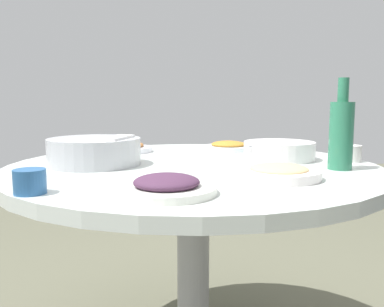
# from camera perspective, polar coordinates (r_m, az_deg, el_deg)

# --- Properties ---
(round_dining_table) EXTENTS (1.21, 1.21, 0.75)m
(round_dining_table) POSITION_cam_1_polar(r_m,az_deg,el_deg) (1.36, 0.17, -5.70)
(round_dining_table) COLOR #99999E
(round_dining_table) RESTS_ON ground
(rice_bowl) EXTENTS (0.30, 0.30, 0.10)m
(rice_bowl) POSITION_cam_1_polar(r_m,az_deg,el_deg) (1.37, -13.42, 0.36)
(rice_bowl) COLOR #B2B5BA
(rice_bowl) RESTS_ON round_dining_table
(soup_bowl) EXTENTS (0.27, 0.25, 0.06)m
(soup_bowl) POSITION_cam_1_polar(r_m,az_deg,el_deg) (1.48, 12.05, 0.34)
(soup_bowl) COLOR white
(soup_bowl) RESTS_ON round_dining_table
(dish_stirfry) EXTENTS (0.21, 0.21, 0.04)m
(dish_stirfry) POSITION_cam_1_polar(r_m,az_deg,el_deg) (1.68, -9.20, 0.83)
(dish_stirfry) COLOR white
(dish_stirfry) RESTS_ON round_dining_table
(dish_tofu_braise) EXTENTS (0.21, 0.21, 0.04)m
(dish_tofu_braise) POSITION_cam_1_polar(r_m,az_deg,el_deg) (1.73, 5.08, 1.01)
(dish_tofu_braise) COLOR silver
(dish_tofu_braise) RESTS_ON round_dining_table
(dish_eggplant) EXTENTS (0.23, 0.23, 0.05)m
(dish_eggplant) POSITION_cam_1_polar(r_m,az_deg,el_deg) (0.93, -3.56, -4.56)
(dish_eggplant) COLOR white
(dish_eggplant) RESTS_ON round_dining_table
(dish_noodles) EXTENTS (0.23, 0.23, 0.04)m
(dish_noodles) POSITION_cam_1_polar(r_m,az_deg,el_deg) (1.13, 12.03, -2.55)
(dish_noodles) COLOR white
(dish_noodles) RESTS_ON round_dining_table
(green_bottle) EXTENTS (0.07, 0.07, 0.28)m
(green_bottle) POSITION_cam_1_polar(r_m,az_deg,el_deg) (1.32, 20.08, 2.72)
(green_bottle) COLOR #2C7554
(green_bottle) RESTS_ON round_dining_table
(tea_cup_near) EXTENTS (0.07, 0.07, 0.06)m
(tea_cup_near) POSITION_cam_1_polar(r_m,az_deg,el_deg) (1.00, -21.67, -3.65)
(tea_cup_near) COLOR #295B93
(tea_cup_near) RESTS_ON round_dining_table
(tea_cup_far) EXTENTS (0.07, 0.07, 0.06)m
(tea_cup_far) POSITION_cam_1_polar(r_m,az_deg,el_deg) (1.50, 21.24, 0.02)
(tea_cup_far) COLOR silver
(tea_cup_far) RESTS_ON round_dining_table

